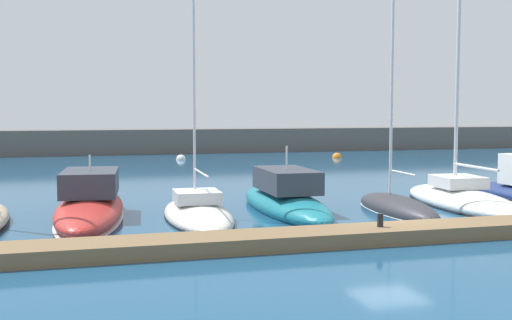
{
  "coord_description": "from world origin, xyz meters",
  "views": [
    {
      "loc": [
        -10.8,
        -20.68,
        4.31
      ],
      "look_at": [
        -4.0,
        3.62,
        2.32
      ],
      "focal_mm": 44.79,
      "sensor_mm": 36.0,
      "label": 1
    }
  ],
  "objects_px": {
    "dock_bollard": "(380,220)",
    "motorboat_teal_fourth": "(285,200)",
    "mooring_buoy_white": "(181,160)",
    "mooring_buoy_orange": "(337,158)",
    "sailboat_ivory_third": "(198,214)",
    "motorboat_red_second": "(90,204)",
    "sailboat_white_sixth": "(461,198)",
    "sailboat_charcoal_fifth": "(397,207)"
  },
  "relations": [
    {
      "from": "sailboat_ivory_third",
      "to": "motorboat_teal_fourth",
      "type": "distance_m",
      "value": 4.15
    },
    {
      "from": "motorboat_teal_fourth",
      "to": "mooring_buoy_white",
      "type": "bearing_deg",
      "value": 0.64
    },
    {
      "from": "sailboat_white_sixth",
      "to": "dock_bollard",
      "type": "xyz_separation_m",
      "value": [
        -6.99,
        -6.0,
        0.35
      ]
    },
    {
      "from": "sailboat_ivory_third",
      "to": "sailboat_charcoal_fifth",
      "type": "xyz_separation_m",
      "value": [
        8.38,
        -0.64,
        -0.01
      ]
    },
    {
      "from": "motorboat_red_second",
      "to": "sailboat_ivory_third",
      "type": "height_order",
      "value": "sailboat_ivory_third"
    },
    {
      "from": "motorboat_red_second",
      "to": "dock_bollard",
      "type": "relative_size",
      "value": 23.96
    },
    {
      "from": "sailboat_ivory_third",
      "to": "mooring_buoy_white",
      "type": "height_order",
      "value": "sailboat_ivory_third"
    },
    {
      "from": "sailboat_charcoal_fifth",
      "to": "dock_bollard",
      "type": "relative_size",
      "value": 27.86
    },
    {
      "from": "sailboat_white_sixth",
      "to": "mooring_buoy_white",
      "type": "distance_m",
      "value": 31.17
    },
    {
      "from": "sailboat_charcoal_fifth",
      "to": "mooring_buoy_orange",
      "type": "distance_m",
      "value": 31.07
    },
    {
      "from": "mooring_buoy_orange",
      "to": "dock_bollard",
      "type": "bearing_deg",
      "value": -110.67
    },
    {
      "from": "dock_bollard",
      "to": "sailboat_ivory_third",
      "type": "bearing_deg",
      "value": 130.82
    },
    {
      "from": "sailboat_charcoal_fifth",
      "to": "mooring_buoy_white",
      "type": "relative_size",
      "value": 14.46
    },
    {
      "from": "motorboat_red_second",
      "to": "sailboat_white_sixth",
      "type": "distance_m",
      "value": 16.14
    },
    {
      "from": "motorboat_red_second",
      "to": "mooring_buoy_white",
      "type": "xyz_separation_m",
      "value": [
        8.18,
        28.81,
        -0.53
      ]
    },
    {
      "from": "motorboat_teal_fourth",
      "to": "mooring_buoy_orange",
      "type": "xyz_separation_m",
      "value": [
        14.1,
        27.77,
        -0.48
      ]
    },
    {
      "from": "dock_bollard",
      "to": "mooring_buoy_white",
      "type": "bearing_deg",
      "value": 91.43
    },
    {
      "from": "sailboat_charcoal_fifth",
      "to": "sailboat_white_sixth",
      "type": "distance_m",
      "value": 3.72
    },
    {
      "from": "motorboat_red_second",
      "to": "mooring_buoy_white",
      "type": "bearing_deg",
      "value": -10.35
    },
    {
      "from": "sailboat_charcoal_fifth",
      "to": "dock_bollard",
      "type": "xyz_separation_m",
      "value": [
        -3.37,
        -5.16,
        0.49
      ]
    },
    {
      "from": "mooring_buoy_white",
      "to": "motorboat_red_second",
      "type": "bearing_deg",
      "value": -105.86
    },
    {
      "from": "sailboat_ivory_third",
      "to": "mooring_buoy_white",
      "type": "distance_m",
      "value": 30.64
    },
    {
      "from": "motorboat_teal_fourth",
      "to": "sailboat_white_sixth",
      "type": "relative_size",
      "value": 0.59
    },
    {
      "from": "dock_bollard",
      "to": "motorboat_teal_fourth",
      "type": "bearing_deg",
      "value": 98.39
    },
    {
      "from": "motorboat_red_second",
      "to": "dock_bollard",
      "type": "height_order",
      "value": "motorboat_red_second"
    },
    {
      "from": "mooring_buoy_white",
      "to": "mooring_buoy_orange",
      "type": "bearing_deg",
      "value": -6.07
    },
    {
      "from": "motorboat_red_second",
      "to": "motorboat_teal_fourth",
      "type": "distance_m",
      "value": 8.08
    },
    {
      "from": "mooring_buoy_orange",
      "to": "mooring_buoy_white",
      "type": "height_order",
      "value": "mooring_buoy_orange"
    },
    {
      "from": "mooring_buoy_orange",
      "to": "motorboat_red_second",
      "type": "bearing_deg",
      "value": -129.05
    },
    {
      "from": "mooring_buoy_orange",
      "to": "sailboat_charcoal_fifth",
      "type": "bearing_deg",
      "value": -108.21
    },
    {
      "from": "sailboat_charcoal_fifth",
      "to": "dock_bollard",
      "type": "height_order",
      "value": "sailboat_charcoal_fifth"
    },
    {
      "from": "mooring_buoy_white",
      "to": "sailboat_charcoal_fifth",
      "type": "bearing_deg",
      "value": -82.15
    },
    {
      "from": "dock_bollard",
      "to": "motorboat_red_second",
      "type": "bearing_deg",
      "value": 141.04
    },
    {
      "from": "sailboat_ivory_third",
      "to": "dock_bollard",
      "type": "distance_m",
      "value": 7.68
    },
    {
      "from": "motorboat_red_second",
      "to": "mooring_buoy_orange",
      "type": "distance_m",
      "value": 35.19
    },
    {
      "from": "dock_bollard",
      "to": "sailboat_white_sixth",
      "type": "bearing_deg",
      "value": 40.64
    },
    {
      "from": "motorboat_red_second",
      "to": "dock_bollard",
      "type": "bearing_deg",
      "value": -123.45
    },
    {
      "from": "sailboat_white_sixth",
      "to": "dock_bollard",
      "type": "distance_m",
      "value": 9.23
    },
    {
      "from": "motorboat_teal_fourth",
      "to": "sailboat_ivory_third",
      "type": "bearing_deg",
      "value": 106.28
    },
    {
      "from": "sailboat_ivory_third",
      "to": "motorboat_red_second",
      "type": "bearing_deg",
      "value": 70.88
    },
    {
      "from": "motorboat_red_second",
      "to": "mooring_buoy_white",
      "type": "relative_size",
      "value": 12.44
    },
    {
      "from": "motorboat_red_second",
      "to": "mooring_buoy_white",
      "type": "height_order",
      "value": "motorboat_red_second"
    }
  ]
}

